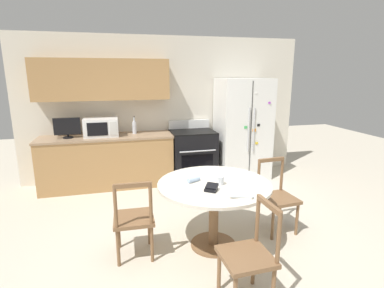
# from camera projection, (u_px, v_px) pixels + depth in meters

# --- Properties ---
(ground_plane) EXTENTS (14.00, 14.00, 0.00)m
(ground_plane) POSITION_uv_depth(u_px,v_px,m) (206.00, 248.00, 3.41)
(ground_plane) COLOR beige
(back_wall) EXTENTS (5.20, 0.44, 2.60)m
(back_wall) POSITION_uv_depth(u_px,v_px,m) (150.00, 101.00, 5.45)
(back_wall) COLOR silver
(back_wall) RESTS_ON ground_plane
(kitchen_counter) EXTENTS (2.24, 0.64, 0.90)m
(kitchen_counter) POSITION_uv_depth(u_px,v_px,m) (108.00, 161.00, 5.21)
(kitchen_counter) COLOR #AD7F4C
(kitchen_counter) RESTS_ON ground_plane
(refrigerator) EXTENTS (0.94, 0.75, 1.86)m
(refrigerator) POSITION_uv_depth(u_px,v_px,m) (242.00, 129.00, 5.62)
(refrigerator) COLOR white
(refrigerator) RESTS_ON ground_plane
(oven_range) EXTENTS (0.79, 0.68, 1.08)m
(oven_range) POSITION_uv_depth(u_px,v_px,m) (193.00, 155.00, 5.54)
(oven_range) COLOR black
(oven_range) RESTS_ON ground_plane
(microwave) EXTENTS (0.56, 0.38, 0.31)m
(microwave) POSITION_uv_depth(u_px,v_px,m) (101.00, 127.00, 5.06)
(microwave) COLOR white
(microwave) RESTS_ON kitchen_counter
(countertop_tv) EXTENTS (0.42, 0.16, 0.34)m
(countertop_tv) POSITION_uv_depth(u_px,v_px,m) (67.00, 127.00, 4.90)
(countertop_tv) COLOR black
(countertop_tv) RESTS_ON kitchen_counter
(counter_bottle) EXTENTS (0.07, 0.07, 0.31)m
(counter_bottle) POSITION_uv_depth(u_px,v_px,m) (134.00, 127.00, 5.27)
(counter_bottle) COLOR silver
(counter_bottle) RESTS_ON kitchen_counter
(dining_table) EXTENTS (1.25, 1.25, 0.77)m
(dining_table) POSITION_uv_depth(u_px,v_px,m) (214.00, 195.00, 3.33)
(dining_table) COLOR beige
(dining_table) RESTS_ON ground_plane
(dining_chair_right) EXTENTS (0.45, 0.45, 0.90)m
(dining_chair_right) POSITION_uv_depth(u_px,v_px,m) (276.00, 197.00, 3.73)
(dining_chair_right) COLOR brown
(dining_chair_right) RESTS_ON ground_plane
(dining_chair_left) EXTENTS (0.43, 0.43, 0.90)m
(dining_chair_left) POSITION_uv_depth(u_px,v_px,m) (134.00, 219.00, 3.17)
(dining_chair_left) COLOR brown
(dining_chair_left) RESTS_ON ground_plane
(dining_chair_near) EXTENTS (0.44, 0.44, 0.90)m
(dining_chair_near) POSITION_uv_depth(u_px,v_px,m) (249.00, 256.00, 2.54)
(dining_chair_near) COLOR brown
(dining_chair_near) RESTS_ON ground_plane
(candle_glass) EXTENTS (0.08, 0.08, 0.09)m
(candle_glass) POSITION_uv_depth(u_px,v_px,m) (220.00, 181.00, 3.24)
(candle_glass) COLOR silver
(candle_glass) RESTS_ON dining_table
(folded_napkin) EXTENTS (0.16, 0.11, 0.05)m
(folded_napkin) POSITION_uv_depth(u_px,v_px,m) (194.00, 180.00, 3.32)
(folded_napkin) COLOR #A3BCDB
(folded_napkin) RESTS_ON dining_table
(wallet) EXTENTS (0.17, 0.17, 0.07)m
(wallet) POSITION_uv_depth(u_px,v_px,m) (211.00, 188.00, 3.08)
(wallet) COLOR black
(wallet) RESTS_ON dining_table
(mail_stack) EXTENTS (0.32, 0.36, 0.02)m
(mail_stack) POSITION_uv_depth(u_px,v_px,m) (240.00, 192.00, 3.02)
(mail_stack) COLOR white
(mail_stack) RESTS_ON dining_table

